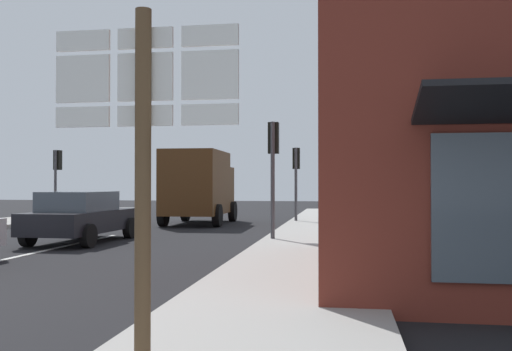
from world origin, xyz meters
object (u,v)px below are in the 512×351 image
Objects in this scene: sedan_far at (81,216)px; traffic_light_far_left at (57,169)px; delivery_truck at (199,185)px; route_sign_post at (144,147)px; traffic_light_far_right at (296,168)px; traffic_light_near_right at (273,153)px.

traffic_light_far_left is (-5.45, 8.61, 1.64)m from sedan_far.
sedan_far is 7.92m from delivery_truck.
delivery_truck is 18.77m from route_sign_post.
traffic_light_far_right reaches higher than route_sign_post.
traffic_light_far_left is at bearing 122.34° from sedan_far.
traffic_light_far_left is 1.00× the size of traffic_light_far_right.
sedan_far is at bearing -172.05° from traffic_light_near_right.
traffic_light_far_right is (-0.28, 19.15, 0.39)m from route_sign_post.
delivery_truck is 1.56× the size of traffic_light_far_left.
traffic_light_near_right is at bearing -90.00° from traffic_light_far_right.
route_sign_post is at bearing -88.56° from traffic_light_near_right.
traffic_light_near_right is (4.04, -6.97, 0.92)m from delivery_truck.
traffic_light_far_left is at bearing -179.93° from traffic_light_far_right.
traffic_light_far_left is (-6.91, 0.88, 0.75)m from delivery_truck.
sedan_far is 1.22× the size of traffic_light_near_right.
route_sign_post reaches higher than sedan_far.
delivery_truck is 1.58× the size of route_sign_post.
traffic_light_far_left is at bearing 120.39° from route_sign_post.
traffic_light_far_left is at bearing 144.35° from traffic_light_near_right.
traffic_light_far_right reaches higher than sedan_far.
delivery_truck is 8.11m from traffic_light_near_right.
traffic_light_far_left reaches higher than route_sign_post.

